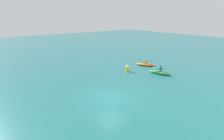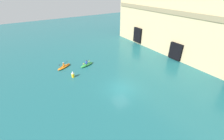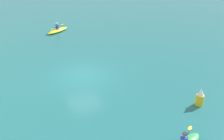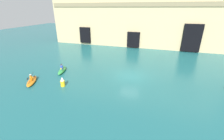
{
  "view_description": "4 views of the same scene",
  "coord_description": "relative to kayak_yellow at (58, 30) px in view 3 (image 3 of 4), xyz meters",
  "views": [
    {
      "loc": [
        9.29,
        11.86,
        7.5
      ],
      "look_at": [
        -1.62,
        -1.8,
        2.0
      ],
      "focal_mm": 28.0,
      "sensor_mm": 36.0,
      "label": 1
    },
    {
      "loc": [
        14.56,
        -10.89,
        13.43
      ],
      "look_at": [
        -4.13,
        0.99,
        0.9
      ],
      "focal_mm": 24.0,
      "sensor_mm": 36.0,
      "label": 2
    },
    {
      "loc": [
        -15.94,
        5.75,
        8.86
      ],
      "look_at": [
        -2.15,
        -1.34,
        1.13
      ],
      "focal_mm": 40.0,
      "sensor_mm": 36.0,
      "label": 3
    },
    {
      "loc": [
        2.96,
        -17.82,
        8.34
      ],
      "look_at": [
        -2.25,
        -0.99,
        1.01
      ],
      "focal_mm": 24.0,
      "sensor_mm": 36.0,
      "label": 4
    }
  ],
  "objects": [
    {
      "name": "kayak_yellow",
      "position": [
        0.0,
        0.0,
        0.0
      ],
      "size": [
        2.2,
        2.99,
        1.06
      ],
      "rotation": [
        0.0,
        0.0,
        5.23
      ],
      "color": "yellow",
      "rests_on": "ground"
    },
    {
      "name": "ground_plane",
      "position": [
        -11.45,
        1.32,
        -0.22
      ],
      "size": [
        120.0,
        120.0,
        0.0
      ],
      "primitive_type": "plane",
      "color": "#1E6066"
    },
    {
      "name": "marker_buoy",
      "position": [
        -18.36,
        -3.65,
        0.32
      ],
      "size": [
        0.49,
        0.49,
        1.16
      ],
      "color": "yellow",
      "rests_on": "ground"
    }
  ]
}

